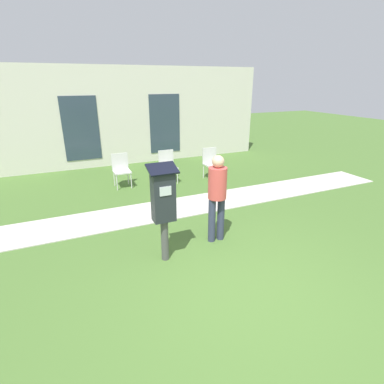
{
  "coord_description": "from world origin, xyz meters",
  "views": [
    {
      "loc": [
        -2.08,
        -2.76,
        2.74
      ],
      "look_at": [
        -0.24,
        1.36,
        1.05
      ],
      "focal_mm": 28.0,
      "sensor_mm": 36.0,
      "label": 1
    }
  ],
  "objects_px": {
    "person_standing": "(217,192)",
    "outdoor_chair_right": "(211,161)",
    "outdoor_chair_middle": "(167,164)",
    "parking_meter": "(163,201)",
    "outdoor_chair_left": "(121,168)"
  },
  "relations": [
    {
      "from": "parking_meter",
      "to": "outdoor_chair_left",
      "type": "relative_size",
      "value": 1.77
    },
    {
      "from": "person_standing",
      "to": "outdoor_chair_middle",
      "type": "distance_m",
      "value": 3.56
    },
    {
      "from": "outdoor_chair_left",
      "to": "outdoor_chair_middle",
      "type": "height_order",
      "value": "same"
    },
    {
      "from": "person_standing",
      "to": "outdoor_chair_right",
      "type": "bearing_deg",
      "value": 25.39
    },
    {
      "from": "parking_meter",
      "to": "outdoor_chair_right",
      "type": "height_order",
      "value": "parking_meter"
    },
    {
      "from": "parking_meter",
      "to": "outdoor_chair_left",
      "type": "xyz_separation_m",
      "value": [
        0.11,
        3.88,
        -0.49
      ]
    },
    {
      "from": "person_standing",
      "to": "outdoor_chair_right",
      "type": "distance_m",
      "value": 3.7
    },
    {
      "from": "outdoor_chair_middle",
      "to": "outdoor_chair_left",
      "type": "bearing_deg",
      "value": -170.49
    },
    {
      "from": "parking_meter",
      "to": "person_standing",
      "type": "relative_size",
      "value": 1.01
    },
    {
      "from": "outdoor_chair_left",
      "to": "outdoor_chair_right",
      "type": "distance_m",
      "value": 2.58
    },
    {
      "from": "outdoor_chair_middle",
      "to": "outdoor_chair_right",
      "type": "relative_size",
      "value": 1.0
    },
    {
      "from": "person_standing",
      "to": "outdoor_chair_left",
      "type": "height_order",
      "value": "person_standing"
    },
    {
      "from": "person_standing",
      "to": "outdoor_chair_left",
      "type": "distance_m",
      "value": 3.8
    },
    {
      "from": "parking_meter",
      "to": "outdoor_chair_left",
      "type": "distance_m",
      "value": 3.92
    },
    {
      "from": "person_standing",
      "to": "outdoor_chair_right",
      "type": "xyz_separation_m",
      "value": [
        1.61,
        3.31,
        -0.4
      ]
    }
  ]
}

